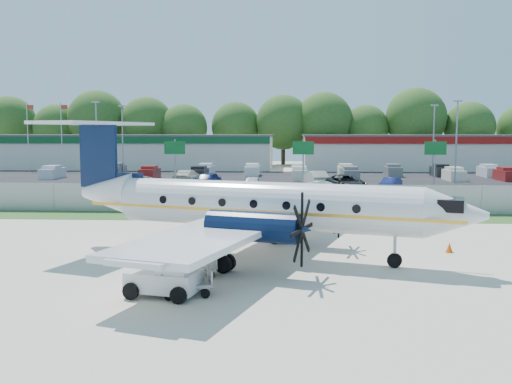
# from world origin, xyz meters

# --- Properties ---
(ground) EXTENTS (170.00, 170.00, 0.00)m
(ground) POSITION_xyz_m (0.00, 0.00, 0.00)
(ground) COLOR beige
(ground) RESTS_ON ground
(grass_verge) EXTENTS (170.00, 4.00, 0.02)m
(grass_verge) POSITION_xyz_m (0.00, 12.00, 0.01)
(grass_verge) COLOR #2D561E
(grass_verge) RESTS_ON ground
(access_road) EXTENTS (170.00, 8.00, 0.02)m
(access_road) POSITION_xyz_m (0.00, 19.00, 0.01)
(access_road) COLOR black
(access_road) RESTS_ON ground
(parking_lot) EXTENTS (170.00, 32.00, 0.02)m
(parking_lot) POSITION_xyz_m (0.00, 40.00, 0.01)
(parking_lot) COLOR black
(parking_lot) RESTS_ON ground
(perimeter_fence) EXTENTS (120.00, 0.06, 1.99)m
(perimeter_fence) POSITION_xyz_m (0.00, 14.00, 1.00)
(perimeter_fence) COLOR gray
(perimeter_fence) RESTS_ON ground
(building_west) EXTENTS (46.40, 12.40, 5.24)m
(building_west) POSITION_xyz_m (-24.00, 61.98, 2.63)
(building_west) COLOR silver
(building_west) RESTS_ON ground
(building_east) EXTENTS (44.40, 12.40, 5.24)m
(building_east) POSITION_xyz_m (26.00, 61.98, 2.63)
(building_east) COLOR silver
(building_east) RESTS_ON ground
(sign_left) EXTENTS (1.80, 0.26, 5.00)m
(sign_left) POSITION_xyz_m (-8.00, 22.91, 3.61)
(sign_left) COLOR gray
(sign_left) RESTS_ON ground
(sign_mid) EXTENTS (1.80, 0.26, 5.00)m
(sign_mid) POSITION_xyz_m (3.00, 22.91, 3.61)
(sign_mid) COLOR gray
(sign_mid) RESTS_ON ground
(sign_right) EXTENTS (1.80, 0.26, 5.00)m
(sign_right) POSITION_xyz_m (14.00, 22.91, 3.61)
(sign_right) COLOR gray
(sign_right) RESTS_ON ground
(flagpole_west) EXTENTS (1.06, 0.12, 10.00)m
(flagpole_west) POSITION_xyz_m (-35.92, 55.00, 5.64)
(flagpole_west) COLOR silver
(flagpole_west) RESTS_ON ground
(flagpole_east) EXTENTS (1.06, 0.12, 10.00)m
(flagpole_east) POSITION_xyz_m (-30.92, 55.00, 5.64)
(flagpole_east) COLOR silver
(flagpole_east) RESTS_ON ground
(light_pole_nw) EXTENTS (0.90, 0.35, 9.09)m
(light_pole_nw) POSITION_xyz_m (-20.00, 38.00, 5.23)
(light_pole_nw) COLOR gray
(light_pole_nw) RESTS_ON ground
(light_pole_ne) EXTENTS (0.90, 0.35, 9.09)m
(light_pole_ne) POSITION_xyz_m (20.00, 38.00, 5.23)
(light_pole_ne) COLOR gray
(light_pole_ne) RESTS_ON ground
(light_pole_sw) EXTENTS (0.90, 0.35, 9.09)m
(light_pole_sw) POSITION_xyz_m (-20.00, 48.00, 5.23)
(light_pole_sw) COLOR gray
(light_pole_sw) RESTS_ON ground
(light_pole_se) EXTENTS (0.90, 0.35, 9.09)m
(light_pole_se) POSITION_xyz_m (20.00, 48.00, 5.23)
(light_pole_se) COLOR gray
(light_pole_se) RESTS_ON ground
(tree_line) EXTENTS (112.00, 6.00, 14.00)m
(tree_line) POSITION_xyz_m (0.00, 74.00, 0.00)
(tree_line) COLOR #294F17
(tree_line) RESTS_ON ground
(aircraft) EXTENTS (20.06, 19.57, 6.14)m
(aircraft) POSITION_xyz_m (0.37, -0.12, 2.37)
(aircraft) COLOR silver
(aircraft) RESTS_ON ground
(pushback_tug) EXTENTS (2.68, 2.19, 1.31)m
(pushback_tug) POSITION_xyz_m (-2.31, -6.58, 0.62)
(pushback_tug) COLOR silver
(pushback_tug) RESTS_ON ground
(baggage_cart_near) EXTENTS (2.00, 1.52, 0.93)m
(baggage_cart_near) POSITION_xyz_m (-1.69, -6.51, 0.43)
(baggage_cart_near) COLOR gray
(baggage_cart_near) RESTS_ON ground
(baggage_cart_far) EXTENTS (2.10, 1.50, 1.01)m
(baggage_cart_far) POSITION_xyz_m (-1.91, -3.91, 0.47)
(baggage_cart_far) COLOR gray
(baggage_cart_far) RESTS_ON ground
(cone_nose) EXTENTS (0.35, 0.35, 0.49)m
(cone_nose) POSITION_xyz_m (9.39, 1.24, 0.23)
(cone_nose) COLOR #E15907
(cone_nose) RESTS_ON ground
(cone_port_wing) EXTENTS (0.41, 0.41, 0.59)m
(cone_port_wing) POSITION_xyz_m (-2.18, -5.51, 0.28)
(cone_port_wing) COLOR #E15907
(cone_port_wing) RESTS_ON ground
(cone_starboard_wing) EXTENTS (0.33, 0.33, 0.47)m
(cone_starboard_wing) POSITION_xyz_m (0.99, 12.23, 0.22)
(cone_starboard_wing) COLOR #E15907
(cone_starboard_wing) RESTS_ON ground
(road_car_mid) EXTENTS (5.03, 2.25, 1.60)m
(road_car_mid) POSITION_xyz_m (3.78, 21.39, 0.00)
(road_car_mid) COLOR silver
(road_car_mid) RESTS_ON ground
(parked_car_a) EXTENTS (3.78, 5.42, 1.38)m
(parked_car_a) POSITION_xyz_m (-13.13, 29.04, 0.00)
(parked_car_a) COLOR silver
(parked_car_a) RESTS_ON ground
(parked_car_b) EXTENTS (2.77, 5.30, 1.72)m
(parked_car_b) POSITION_xyz_m (-6.27, 29.74, 0.00)
(parked_car_b) COLOR navy
(parked_car_b) RESTS_ON ground
(parked_car_c) EXTENTS (1.72, 4.15, 1.40)m
(parked_car_c) POSITION_xyz_m (-1.73, 28.66, 0.00)
(parked_car_c) COLOR silver
(parked_car_c) RESTS_ON ground
(parked_car_d) EXTENTS (3.99, 6.42, 1.66)m
(parked_car_d) POSITION_xyz_m (7.18, 28.14, 0.00)
(parked_car_d) COLOR black
(parked_car_d) RESTS_ON ground
(parked_car_e) EXTENTS (2.91, 4.18, 1.31)m
(parked_car_e) POSITION_xyz_m (11.49, 29.39, 0.00)
(parked_car_e) COLOR navy
(parked_car_e) RESTS_ON ground
(parked_car_f) EXTENTS (2.97, 5.85, 1.63)m
(parked_car_f) POSITION_xyz_m (-9.05, 34.63, 0.00)
(parked_car_f) COLOR beige
(parked_car_f) RESTS_ON ground
(parked_car_g) EXTENTS (2.60, 5.00, 1.57)m
(parked_car_g) POSITION_xyz_m (4.65, 34.53, 0.00)
(parked_car_g) COLOR beige
(parked_car_g) RESTS_ON ground
(far_parking_rows) EXTENTS (56.00, 10.00, 1.60)m
(far_parking_rows) POSITION_xyz_m (0.00, 45.00, 0.00)
(far_parking_rows) COLOR gray
(far_parking_rows) RESTS_ON ground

